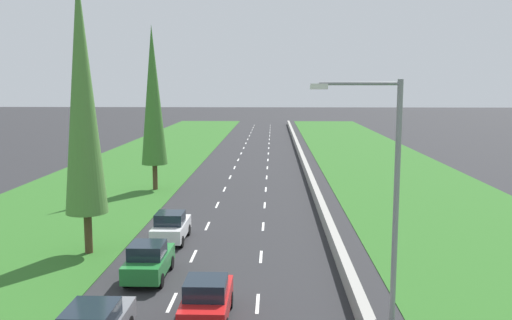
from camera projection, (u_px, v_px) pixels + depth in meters
The scene contains 11 objects.
ground_plane at pixel (252, 164), 60.58m from camera, with size 300.00×300.00×0.00m, color #28282B.
grass_verge_left at pixel (140, 163), 60.98m from camera, with size 14.00×140.00×0.04m, color #2D6623.
grass_verge_right at pixel (381, 164), 60.13m from camera, with size 14.00×140.00×0.04m, color #2D6623.
median_barrier at pixel (303, 160), 60.35m from camera, with size 0.44×120.00×0.85m, color #9E9B93.
lane_markings at pixel (252, 164), 60.58m from camera, with size 3.64×116.00×0.01m.
red_hatchback_centre_lane at pixel (207, 300), 20.21m from camera, with size 1.74×3.90×1.72m.
green_hatchback_left_lane at pixel (149, 261), 24.69m from camera, with size 1.74×3.90×1.72m.
white_hatchback_left_lane at pixel (171, 227), 30.53m from camera, with size 1.74×3.90×1.72m.
poplar_tree_second at pixel (82, 94), 27.31m from camera, with size 2.16×2.16×14.52m.
poplar_tree_third at pixel (153, 96), 44.49m from camera, with size 2.14×2.14×13.65m.
street_light_mast at pixel (387, 187), 19.09m from camera, with size 3.20×0.28×9.00m.
Camera 1 is at (2.35, 0.11, 8.83)m, focal length 37.95 mm.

